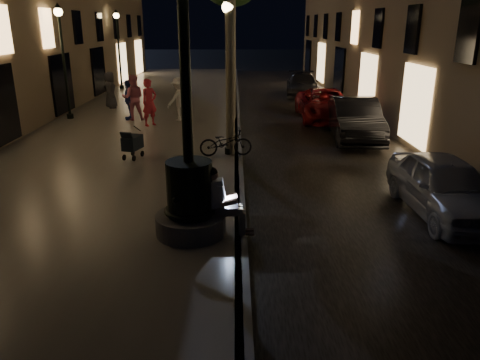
{
  "coord_description": "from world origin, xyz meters",
  "views": [
    {
      "loc": [
        -0.11,
        -6.59,
        4.21
      ],
      "look_at": [
        -0.0,
        3.0,
        0.98
      ],
      "focal_mm": 35.0,
      "sensor_mm": 36.0,
      "label": 1
    }
  ],
  "objects_px": {
    "lamp_left_c": "(118,39)",
    "bicycle": "(226,142)",
    "seated_man_laptop": "(221,199)",
    "car_front": "(445,186)",
    "stroller": "(132,143)",
    "lamp_left_b": "(62,47)",
    "pedestrian_pink": "(133,98)",
    "pedestrian_blue": "(129,100)",
    "lamp_curb_b": "(230,45)",
    "car_rear": "(302,84)",
    "lamp_curb_d": "(232,36)",
    "pedestrian_red": "(149,102)",
    "car_second": "(355,119)",
    "car_third": "(325,105)",
    "lamp_curb_c": "(231,39)",
    "pedestrian_white": "(179,99)",
    "pedestrian_dark": "(110,90)",
    "fountain_lamppost": "(189,185)",
    "lamp_curb_a": "(228,57)"
  },
  "relations": [
    {
      "from": "pedestrian_red",
      "to": "pedestrian_pink",
      "type": "xyz_separation_m",
      "value": [
        -0.9,
        1.17,
        0.02
      ]
    },
    {
      "from": "car_second",
      "to": "stroller",
      "type": "bearing_deg",
      "value": -151.84
    },
    {
      "from": "car_rear",
      "to": "pedestrian_dark",
      "type": "height_order",
      "value": "pedestrian_dark"
    },
    {
      "from": "lamp_curb_b",
      "to": "stroller",
      "type": "xyz_separation_m",
      "value": [
        -2.98,
        -8.52,
        -2.53
      ]
    },
    {
      "from": "lamp_curb_d",
      "to": "bicycle",
      "type": "height_order",
      "value": "lamp_curb_d"
    },
    {
      "from": "car_rear",
      "to": "pedestrian_pink",
      "type": "xyz_separation_m",
      "value": [
        -8.48,
        -8.51,
        0.5
      ]
    },
    {
      "from": "car_second",
      "to": "car_third",
      "type": "height_order",
      "value": "car_second"
    },
    {
      "from": "lamp_left_c",
      "to": "lamp_curb_a",
      "type": "bearing_deg",
      "value": -66.07
    },
    {
      "from": "seated_man_laptop",
      "to": "car_third",
      "type": "xyz_separation_m",
      "value": [
        4.39,
        12.54,
        -0.23
      ]
    },
    {
      "from": "pedestrian_red",
      "to": "bicycle",
      "type": "distance_m",
      "value": 5.69
    },
    {
      "from": "lamp_curb_b",
      "to": "car_rear",
      "type": "bearing_deg",
      "value": 55.01
    },
    {
      "from": "lamp_curb_b",
      "to": "pedestrian_white",
      "type": "relative_size",
      "value": 2.62
    },
    {
      "from": "lamp_curb_d",
      "to": "lamp_left_b",
      "type": "height_order",
      "value": "same"
    },
    {
      "from": "lamp_curb_b",
      "to": "lamp_curb_d",
      "type": "relative_size",
      "value": 1.0
    },
    {
      "from": "stroller",
      "to": "lamp_left_b",
      "type": "bearing_deg",
      "value": 138.68
    },
    {
      "from": "stroller",
      "to": "pedestrian_red",
      "type": "bearing_deg",
      "value": 109.88
    },
    {
      "from": "car_second",
      "to": "pedestrian_pink",
      "type": "distance_m",
      "value": 9.36
    },
    {
      "from": "seated_man_laptop",
      "to": "lamp_curb_d",
      "type": "distance_m",
      "value": 30.09
    },
    {
      "from": "fountain_lamppost",
      "to": "pedestrian_red",
      "type": "distance_m",
      "value": 10.78
    },
    {
      "from": "lamp_curb_c",
      "to": "pedestrian_blue",
      "type": "bearing_deg",
      "value": -113.23
    },
    {
      "from": "lamp_curb_a",
      "to": "car_rear",
      "type": "xyz_separation_m",
      "value": [
        4.3,
        14.14,
        -2.57
      ]
    },
    {
      "from": "fountain_lamppost",
      "to": "car_second",
      "type": "bearing_deg",
      "value": 58.25
    },
    {
      "from": "pedestrian_dark",
      "to": "car_third",
      "type": "bearing_deg",
      "value": -118.41
    },
    {
      "from": "seated_man_laptop",
      "to": "pedestrian_pink",
      "type": "height_order",
      "value": "pedestrian_pink"
    },
    {
      "from": "seated_man_laptop",
      "to": "pedestrian_red",
      "type": "bearing_deg",
      "value": 106.99
    },
    {
      "from": "lamp_curb_a",
      "to": "bicycle",
      "type": "relative_size",
      "value": 2.91
    },
    {
      "from": "pedestrian_red",
      "to": "pedestrian_blue",
      "type": "distance_m",
      "value": 1.7
    },
    {
      "from": "pedestrian_red",
      "to": "lamp_curb_a",
      "type": "bearing_deg",
      "value": -98.94
    },
    {
      "from": "lamp_left_c",
      "to": "pedestrian_dark",
      "type": "distance_m",
      "value": 7.73
    },
    {
      "from": "car_third",
      "to": "pedestrian_white",
      "type": "height_order",
      "value": "pedestrian_white"
    },
    {
      "from": "lamp_curb_d",
      "to": "car_front",
      "type": "relative_size",
      "value": 1.21
    },
    {
      "from": "lamp_curb_d",
      "to": "pedestrian_blue",
      "type": "xyz_separation_m",
      "value": [
        -4.41,
        -18.27,
        -2.18
      ]
    },
    {
      "from": "lamp_curb_c",
      "to": "car_second",
      "type": "relative_size",
      "value": 1.03
    },
    {
      "from": "lamp_curb_a",
      "to": "pedestrian_dark",
      "type": "bearing_deg",
      "value": 124.39
    },
    {
      "from": "lamp_curb_c",
      "to": "pedestrian_white",
      "type": "bearing_deg",
      "value": -101.78
    },
    {
      "from": "seated_man_laptop",
      "to": "car_front",
      "type": "distance_m",
      "value": 5.26
    },
    {
      "from": "lamp_curb_d",
      "to": "car_front",
      "type": "distance_m",
      "value": 29.13
    },
    {
      "from": "seated_man_laptop",
      "to": "car_second",
      "type": "xyz_separation_m",
      "value": [
        4.8,
        8.75,
        -0.15
      ]
    },
    {
      "from": "stroller",
      "to": "pedestrian_pink",
      "type": "height_order",
      "value": "pedestrian_pink"
    },
    {
      "from": "lamp_curb_a",
      "to": "car_third",
      "type": "relative_size",
      "value": 0.97
    },
    {
      "from": "lamp_curb_c",
      "to": "pedestrian_red",
      "type": "xyz_separation_m",
      "value": [
        -3.28,
        -11.54,
        -2.09
      ]
    },
    {
      "from": "pedestrian_red",
      "to": "fountain_lamppost",
      "type": "bearing_deg",
      "value": -121.41
    },
    {
      "from": "lamp_left_c",
      "to": "bicycle",
      "type": "xyz_separation_m",
      "value": [
        7.0,
        -16.23,
        -2.6
      ]
    },
    {
      "from": "pedestrian_pink",
      "to": "pedestrian_blue",
      "type": "distance_m",
      "value": 0.27
    },
    {
      "from": "lamp_curb_b",
      "to": "pedestrian_white",
      "type": "bearing_deg",
      "value": -131.33
    },
    {
      "from": "seated_man_laptop",
      "to": "lamp_curb_d",
      "type": "xyz_separation_m",
      "value": [
        0.09,
        30.0,
        2.31
      ]
    },
    {
      "from": "fountain_lamppost",
      "to": "stroller",
      "type": "xyz_separation_m",
      "value": [
        -2.28,
        5.48,
        -0.51
      ]
    },
    {
      "from": "lamp_curb_c",
      "to": "lamp_curb_d",
      "type": "relative_size",
      "value": 1.0
    },
    {
      "from": "lamp_curb_b",
      "to": "car_second",
      "type": "distance_m",
      "value": 7.47
    },
    {
      "from": "lamp_left_b",
      "to": "car_front",
      "type": "height_order",
      "value": "lamp_left_b"
    }
  ]
}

